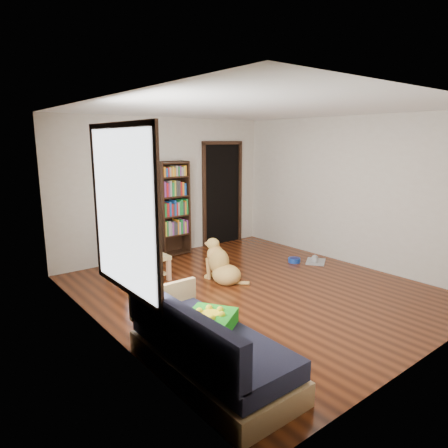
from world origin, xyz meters
TOP-DOWN VIEW (x-y plane):
  - ground at (0.00, 0.00)m, footprint 5.00×5.00m
  - ceiling at (0.00, 0.00)m, footprint 5.00×5.00m
  - wall_back at (0.00, 2.50)m, footprint 4.50×0.00m
  - wall_front at (0.00, -2.50)m, footprint 4.50×0.00m
  - wall_left at (-2.25, 0.00)m, footprint 0.00×5.00m
  - wall_right at (2.25, 0.00)m, footprint 0.00×5.00m
  - green_cushion at (-1.75, -1.28)m, footprint 0.60×0.60m
  - laptop at (-1.03, 1.34)m, footprint 0.40×0.31m
  - dog_bowl at (1.49, 0.53)m, footprint 0.22×0.22m
  - grey_rag at (1.79, 0.28)m, footprint 0.51×0.49m
  - window at (-2.23, -0.50)m, footprint 0.03×1.46m
  - doorway at (1.35, 2.48)m, footprint 1.03×0.05m
  - tv_stand at (-0.90, 2.25)m, footprint 0.90×0.45m
  - crt_tv at (-0.90, 2.27)m, footprint 0.55×0.52m
  - bookshelf at (0.05, 2.34)m, footprint 0.60×0.30m
  - sofa at (-1.87, -1.38)m, footprint 0.80×1.80m
  - coffee_table at (-1.03, 1.37)m, footprint 0.55×0.55m
  - dog at (-0.17, 0.58)m, footprint 0.48×0.82m

SIDE VIEW (x-z plane):
  - ground at x=0.00m, z-range 0.00..0.00m
  - grey_rag at x=1.79m, z-range 0.00..0.03m
  - dog_bowl at x=1.49m, z-range 0.00..0.08m
  - dog at x=-0.17m, z-range -0.09..0.60m
  - sofa at x=-1.87m, z-range -0.14..0.66m
  - tv_stand at x=-0.90m, z-range 0.02..0.52m
  - coffee_table at x=-1.03m, z-range 0.08..0.48m
  - laptop at x=-1.03m, z-range 0.40..0.43m
  - green_cushion at x=-1.75m, z-range 0.42..0.56m
  - crt_tv at x=-0.90m, z-range 0.45..1.03m
  - bookshelf at x=0.05m, z-range 0.10..1.90m
  - doorway at x=1.35m, z-range 0.03..2.21m
  - wall_back at x=0.00m, z-range -0.95..3.55m
  - wall_front at x=0.00m, z-range -0.95..3.55m
  - wall_left at x=-2.25m, z-range -1.20..3.80m
  - wall_right at x=2.25m, z-range -1.20..3.80m
  - window at x=-2.23m, z-range 0.65..2.35m
  - ceiling at x=0.00m, z-range 2.60..2.60m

